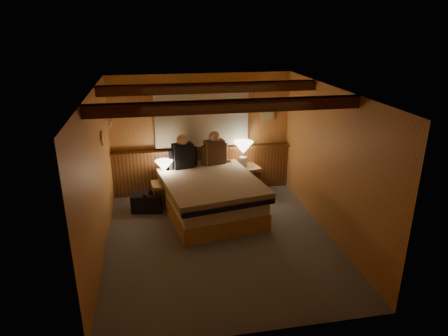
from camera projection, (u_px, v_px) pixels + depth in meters
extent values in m
plane|color=slate|center=(220.00, 240.00, 6.48)|extent=(4.20, 4.20, 0.00)
plane|color=tan|center=(219.00, 91.00, 5.65)|extent=(4.20, 4.20, 0.00)
plane|color=#DB9A4E|center=(202.00, 134.00, 8.00)|extent=(3.60, 0.00, 3.60)
plane|color=#DB9A4E|center=(97.00, 179.00, 5.76)|extent=(0.00, 4.20, 4.20)
plane|color=#DB9A4E|center=(331.00, 163.00, 6.37)|extent=(0.00, 4.20, 4.20)
plane|color=#DB9A4E|center=(255.00, 241.00, 4.13)|extent=(3.60, 0.00, 3.60)
cube|color=brown|center=(203.00, 170.00, 8.21)|extent=(3.60, 0.12, 0.90)
cube|color=brown|center=(203.00, 149.00, 7.99)|extent=(3.60, 0.22, 0.04)
cylinder|color=#4E2813|center=(201.00, 92.00, 7.63)|extent=(2.10, 0.05, 0.05)
sphere|color=#4E2813|center=(146.00, 94.00, 7.45)|extent=(0.08, 0.08, 0.08)
sphere|color=#4E2813|center=(255.00, 91.00, 7.81)|extent=(0.08, 0.08, 0.08)
cube|color=beige|center=(202.00, 120.00, 7.83)|extent=(1.85, 0.08, 1.05)
cube|color=#4E2813|center=(227.00, 106.00, 5.12)|extent=(3.60, 0.15, 0.16)
cube|color=#4E2813|center=(210.00, 88.00, 6.51)|extent=(3.60, 0.15, 0.16)
cylinder|color=white|center=(107.00, 116.00, 7.05)|extent=(0.03, 0.55, 0.03)
torus|color=white|center=(109.00, 125.00, 6.96)|extent=(0.01, 0.21, 0.21)
torus|color=white|center=(110.00, 122.00, 7.17)|extent=(0.01, 0.21, 0.21)
cube|color=tan|center=(267.00, 115.00, 8.09)|extent=(0.30, 0.03, 0.25)
cube|color=beige|center=(268.00, 115.00, 8.08)|extent=(0.24, 0.01, 0.19)
cube|color=#AD8149|center=(210.00, 206.00, 7.33)|extent=(1.83, 2.24, 0.30)
cube|color=silver|center=(209.00, 192.00, 7.23)|extent=(1.78, 2.19, 0.24)
cube|color=black|center=(214.00, 190.00, 6.96)|extent=(1.82, 1.85, 0.08)
cube|color=tan|center=(211.00, 183.00, 7.05)|extent=(1.89, 2.06, 0.12)
cube|color=silver|center=(178.00, 170.00, 7.72)|extent=(0.65, 0.44, 0.16)
cube|color=silver|center=(215.00, 165.00, 7.97)|extent=(0.65, 0.44, 0.16)
cube|color=#AD8149|center=(164.00, 195.00, 7.56)|extent=(0.49, 0.45, 0.49)
cube|color=brown|center=(166.00, 194.00, 7.35)|extent=(0.40, 0.07, 0.17)
cube|color=brown|center=(166.00, 203.00, 7.42)|extent=(0.40, 0.07, 0.17)
cylinder|color=white|center=(166.00, 194.00, 7.35)|extent=(0.03, 0.03, 0.03)
cylinder|color=white|center=(166.00, 203.00, 7.42)|extent=(0.03, 0.03, 0.03)
cube|color=#AD8149|center=(245.00, 180.00, 8.12)|extent=(0.62, 0.58, 0.58)
cube|color=brown|center=(250.00, 178.00, 7.89)|extent=(0.47, 0.12, 0.20)
cube|color=brown|center=(249.00, 189.00, 7.97)|extent=(0.47, 0.12, 0.20)
cylinder|color=white|center=(250.00, 178.00, 7.89)|extent=(0.04, 0.04, 0.03)
cylinder|color=white|center=(249.00, 189.00, 7.97)|extent=(0.04, 0.04, 0.03)
cylinder|color=silver|center=(165.00, 178.00, 7.46)|extent=(0.13, 0.13, 0.16)
cylinder|color=white|center=(165.00, 173.00, 7.42)|extent=(0.02, 0.02, 0.09)
cone|color=#F8EBC1|center=(164.00, 166.00, 7.37)|extent=(0.33, 0.33, 0.20)
cylinder|color=silver|center=(243.00, 162.00, 8.01)|extent=(0.15, 0.15, 0.20)
cylinder|color=white|center=(243.00, 155.00, 7.96)|extent=(0.03, 0.03, 0.11)
cone|color=#F8EBC1|center=(243.00, 148.00, 7.91)|extent=(0.39, 0.39, 0.24)
cube|color=black|center=(183.00, 156.00, 7.56)|extent=(0.42, 0.30, 0.50)
cylinder|color=black|center=(172.00, 160.00, 7.49)|extent=(0.12, 0.12, 0.40)
cylinder|color=black|center=(194.00, 157.00, 7.65)|extent=(0.12, 0.12, 0.40)
sphere|color=tan|center=(182.00, 140.00, 7.45)|extent=(0.22, 0.22, 0.22)
cube|color=#49301D|center=(215.00, 153.00, 7.77)|extent=(0.42, 0.30, 0.50)
cylinder|color=#49301D|center=(204.00, 156.00, 7.70)|extent=(0.12, 0.12, 0.40)
cylinder|color=#49301D|center=(225.00, 153.00, 7.86)|extent=(0.12, 0.12, 0.40)
sphere|color=tan|center=(214.00, 137.00, 7.66)|extent=(0.22, 0.22, 0.22)
cube|color=black|center=(147.00, 202.00, 7.42)|extent=(0.60, 0.42, 0.33)
cylinder|color=black|center=(147.00, 193.00, 7.35)|extent=(0.15, 0.34, 0.09)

